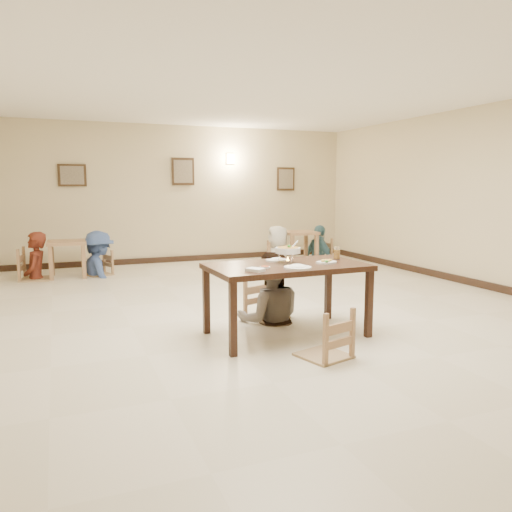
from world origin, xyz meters
name	(u,v)px	position (x,y,z in m)	size (l,w,h in m)	color
floor	(267,313)	(0.00, 0.00, 0.00)	(10.00, 10.00, 0.00)	beige
ceiling	(268,80)	(0.00, 0.00, 3.00)	(10.00, 10.00, 0.00)	white
wall_back	(179,194)	(0.00, 5.00, 1.50)	(10.00, 10.00, 0.00)	beige
wall_right	(499,198)	(4.00, 0.00, 1.50)	(10.00, 10.00, 0.00)	beige
baseboard_back	(180,259)	(0.00, 4.97, 0.06)	(8.00, 0.06, 0.12)	black
baseboard_right	(491,287)	(3.97, 0.00, 0.06)	(0.06, 10.00, 0.12)	black
picture_a	(72,175)	(-2.20, 4.96, 1.90)	(0.55, 0.04, 0.45)	#342215
picture_b	(183,172)	(0.10, 4.96, 2.00)	(0.50, 0.04, 0.60)	#342215
picture_c	(286,179)	(2.60, 4.96, 1.85)	(0.45, 0.04, 0.55)	#342215
wall_sconce	(230,159)	(1.20, 4.96, 2.30)	(0.16, 0.05, 0.22)	#FFD88C
main_table	(287,271)	(-0.18, -0.99, 0.73)	(1.76, 1.02, 0.81)	#341C12
chair_far	(267,282)	(-0.10, -0.23, 0.47)	(0.45, 0.45, 0.95)	tan
chair_near	(324,310)	(-0.15, -1.79, 0.47)	(0.45, 0.45, 0.95)	tan
main_diner	(270,252)	(-0.11, -0.35, 0.87)	(0.85, 0.66, 1.74)	gray
curry_warmer	(288,250)	(-0.15, -0.94, 0.96)	(0.31, 0.28, 0.25)	silver
rice_plate_far	(277,260)	(-0.20, -0.74, 0.83)	(0.26, 0.26, 0.06)	white
rice_plate_near	(298,267)	(-0.21, -1.31, 0.83)	(0.29, 0.29, 0.07)	white
fried_plate	(327,262)	(0.26, -1.10, 0.83)	(0.24, 0.24, 0.05)	white
chili_dish	(265,267)	(-0.51, -1.15, 0.83)	(0.11, 0.11, 0.02)	white
napkin_cutlery	(255,270)	(-0.68, -1.29, 0.83)	(0.24, 0.28, 0.03)	white
drink_glass	(337,253)	(0.54, -0.85, 0.88)	(0.08, 0.08, 0.15)	white
bg_table_left	(67,248)	(-2.39, 3.84, 0.55)	(0.70, 0.70, 0.68)	#A57D59
bg_table_right	(299,237)	(2.43, 3.86, 0.56)	(0.73, 0.73, 0.69)	#A57D59
bg_chair_ll	(35,250)	(-2.94, 3.78, 0.55)	(0.51, 0.51, 1.10)	tan
bg_chair_lr	(98,252)	(-1.84, 3.84, 0.45)	(0.42, 0.42, 0.90)	tan
bg_chair_rl	(278,243)	(1.88, 3.81, 0.47)	(0.44, 0.44, 0.94)	tan
bg_chair_rr	(319,239)	(2.97, 3.94, 0.48)	(0.45, 0.45, 0.97)	tan
bg_diner_a	(33,232)	(-2.94, 3.78, 0.87)	(0.63, 0.42, 1.74)	#5E2316
bg_diner_b	(97,231)	(-1.84, 3.84, 0.85)	(1.09, 0.63, 1.69)	#4664A6
bg_diner_c	(278,226)	(1.88, 3.81, 0.83)	(0.81, 0.53, 1.66)	silver
bg_diner_d	(320,225)	(2.97, 3.94, 0.81)	(0.95, 0.40, 1.62)	teal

